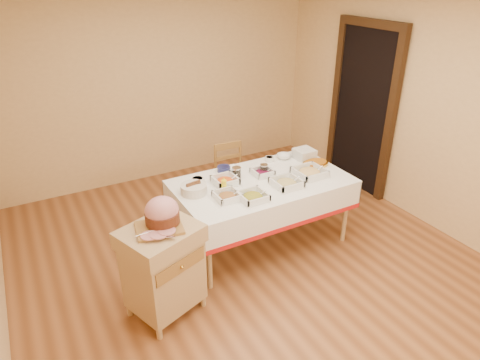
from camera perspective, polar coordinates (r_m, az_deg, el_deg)
name	(u,v)px	position (r m, az deg, el deg)	size (l,w,h in m)	color
room_shell	(252,148)	(3.85, 1.68, 4.35)	(5.00, 5.00, 5.00)	brown
doorway	(363,107)	(5.88, 16.07, 9.33)	(0.09, 1.10, 2.20)	black
dining_table	(262,194)	(4.52, 2.91, -1.93)	(1.82, 1.02, 0.76)	tan
butcher_cart	(163,266)	(3.74, -10.22, -11.22)	(0.74, 0.68, 0.86)	tan
dining_chair	(232,178)	(5.22, -1.01, 0.30)	(0.41, 0.39, 0.86)	olive
ham_on_board	(162,214)	(3.51, -10.41, -4.53)	(0.39, 0.38, 0.26)	olive
serving_dish_a	(227,196)	(4.09, -1.72, -2.15)	(0.23, 0.23, 0.10)	silver
serving_dish_b	(253,196)	(4.08, 1.73, -2.20)	(0.25, 0.25, 0.10)	silver
serving_dish_c	(287,183)	(4.35, 6.22, -0.38)	(0.27, 0.27, 0.11)	silver
serving_dish_d	(310,172)	(4.60, 9.26, 1.04)	(0.30, 0.30, 0.11)	silver
serving_dish_e	(225,181)	(4.37, -1.99, -0.09)	(0.25, 0.24, 0.11)	silver
serving_dish_f	(262,172)	(4.56, 3.01, 1.03)	(0.22, 0.21, 0.10)	silver
small_bowl_left	(198,180)	(4.40, -5.67, -0.06)	(0.13, 0.13, 0.06)	silver
small_bowl_mid	(224,169)	(4.63, -2.17, 1.51)	(0.14, 0.14, 0.06)	navy
small_bowl_right	(269,159)	(4.90, 3.94, 2.84)	(0.10, 0.10, 0.05)	silver
bowl_white_imported	(233,168)	(4.67, -0.91, 1.55)	(0.15, 0.15, 0.04)	silver
bowl_small_imported	(284,156)	(4.98, 5.86, 3.15)	(0.16, 0.16, 0.05)	silver
preserve_jar_left	(237,173)	(4.48, -0.46, 0.92)	(0.10, 0.10, 0.12)	silver
preserve_jar_right	(264,170)	(4.58, 3.20, 1.38)	(0.09, 0.09, 0.11)	silver
mustard_bottle	(224,185)	(4.20, -2.15, -0.72)	(0.05, 0.05, 0.16)	yellow
bread_basket	(194,189)	(4.20, -6.19, -1.19)	(0.26, 0.26, 0.11)	silver
plate_stack	(304,154)	(4.99, 8.58, 3.45)	(0.21, 0.21, 0.12)	silver
brass_platter	(315,163)	(4.87, 10.03, 2.19)	(0.32, 0.23, 0.04)	gold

